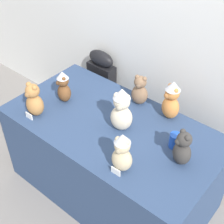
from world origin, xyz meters
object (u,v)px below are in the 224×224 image
Objects in this scene: display_table at (112,159)px; teddy_bear_chestnut at (64,87)px; teddy_bear_ginger at (171,100)px; teddy_bear_charcoal at (182,149)px; instrument_case at (102,92)px; teddy_bear_mocha at (140,91)px; party_cup_blue at (175,141)px; teddy_bear_caramel at (34,101)px; teddy_bear_sand at (122,153)px; teddy_bear_cream at (122,110)px.

display_table is 0.71m from teddy_bear_chestnut.
teddy_bear_ginger is 0.47m from teddy_bear_charcoal.
instrument_case is 3.33× the size of teddy_bear_chestnut.
teddy_bear_mocha is (-0.28, -0.01, -0.04)m from teddy_bear_ginger.
teddy_bear_chestnut is at bearing -156.99° from teddy_bear_mocha.
teddy_bear_ginger is 2.95× the size of party_cup_blue.
teddy_bear_mocha is at bearing -177.35° from teddy_bear_charcoal.
party_cup_blue is at bearing 32.87° from teddy_bear_chestnut.
instrument_case is 0.74m from teddy_bear_chestnut.
teddy_bear_caramel is 1.08× the size of teddy_bear_charcoal.
teddy_bear_caramel is 0.82m from teddy_bear_mocha.
teddy_bear_mocha is at bearing 153.00° from party_cup_blue.
teddy_bear_ginger is 0.28m from teddy_bear_mocha.
teddy_bear_chestnut is 0.86m from teddy_bear_sand.
teddy_bear_caramel is at bearing -159.22° from party_cup_blue.
teddy_bear_caramel is 0.88× the size of teddy_bear_ginger.
teddy_bear_ginger reaches higher than display_table.
teddy_bear_chestnut is at bearing -129.48° from teddy_bear_ginger.
teddy_bear_mocha is at bearing 81.44° from teddy_bear_cream.
teddy_bear_cream reaches higher than teddy_bear_caramel.
teddy_bear_ginger reaches higher than teddy_bear_caramel.
teddy_bear_mocha is at bearing 62.23° from teddy_bear_chestnut.
teddy_bear_sand is (0.04, -0.65, -0.01)m from teddy_bear_ginger.
teddy_bear_sand is at bearing -42.02° from display_table.
teddy_bear_chestnut is at bearing -145.99° from teddy_bear_charcoal.
instrument_case is 3.53× the size of teddy_bear_mocha.
teddy_bear_charcoal is 0.51m from teddy_bear_cream.
instrument_case is at bearing -169.16° from teddy_bear_ginger.
teddy_bear_charcoal reaches higher than party_cup_blue.
teddy_bear_chestnut is at bearing 161.39° from teddy_bear_cream.
teddy_bear_chestnut is at bearing -77.32° from instrument_case.
instrument_case is at bearing -172.55° from teddy_bear_charcoal.
teddy_bear_cream is at bearing -38.22° from instrument_case.
display_table is 4.65× the size of teddy_bear_cream.
teddy_bear_mocha is 2.38× the size of party_cup_blue.
teddy_bear_caramel is 0.86m from teddy_bear_sand.
teddy_bear_cream reaches higher than teddy_bear_ginger.
teddy_bear_mocha is at bearing 89.45° from display_table.
party_cup_blue is (1.09, -0.47, 0.35)m from instrument_case.
teddy_bear_charcoal is (0.59, 0.00, 0.51)m from display_table.
teddy_bear_mocha is 0.71m from teddy_bear_sand.
instrument_case is 2.84× the size of teddy_bear_ginger.
teddy_bear_sand reaches higher than party_cup_blue.
party_cup_blue is at bearing -8.82° from teddy_bear_cream.
teddy_bear_ginger reaches higher than party_cup_blue.
teddy_bear_cream is at bearing 120.43° from teddy_bear_sand.
teddy_bear_ginger is (0.89, -0.22, 0.46)m from instrument_case.
teddy_bear_mocha is (0.61, -0.23, 0.42)m from instrument_case.
teddy_bear_mocha is 0.54m from party_cup_blue.
teddy_bear_caramel is 1.08m from party_cup_blue.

